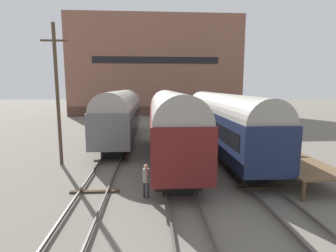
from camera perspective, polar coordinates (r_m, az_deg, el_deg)
ground_plane at (r=17.48m, az=1.28°, el=-10.07°), size 200.00×200.00×0.00m
track_left at (r=17.64m, az=-13.66°, el=-9.66°), size 2.60×60.00×0.26m
track_middle at (r=17.44m, az=1.28°, el=-9.63°), size 2.60×60.00×0.26m
track_right at (r=18.37m, az=15.58°, el=-9.00°), size 2.60×60.00×0.26m
train_car_grey at (r=27.16m, az=-10.15°, el=2.84°), size 3.14×17.19×5.19m
train_car_navy at (r=22.39m, az=11.74°, el=1.44°), size 2.89×18.57×5.03m
train_car_maroon at (r=19.16m, az=0.68°, el=0.72°), size 3.06×15.32×5.25m
station_platform at (r=21.23m, az=20.78°, el=-4.35°), size 2.95×14.43×1.12m
bench at (r=19.15m, az=23.76°, el=-4.16°), size 1.40×0.40×0.91m
person_worker at (r=13.45m, az=-4.80°, el=-11.16°), size 0.32×0.32×1.75m
utility_pole at (r=19.90m, az=-22.94°, el=6.47°), size 1.80×0.24×9.86m
warehouse_building at (r=56.11m, az=-2.76°, el=12.58°), size 33.34×12.57×18.96m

